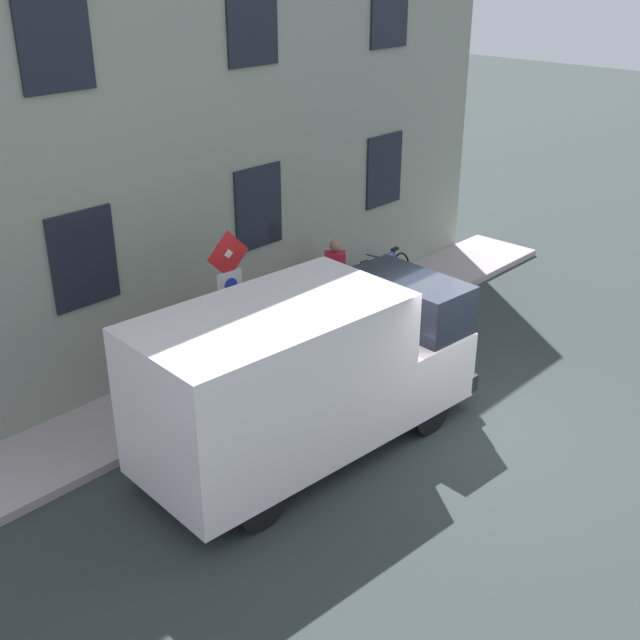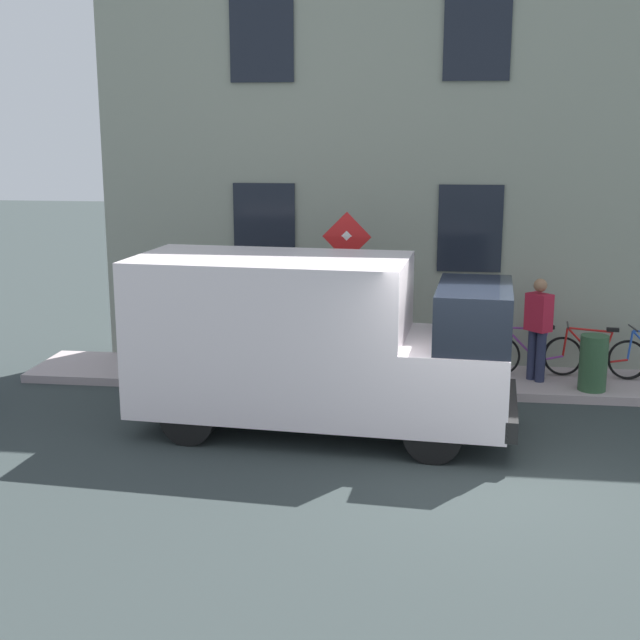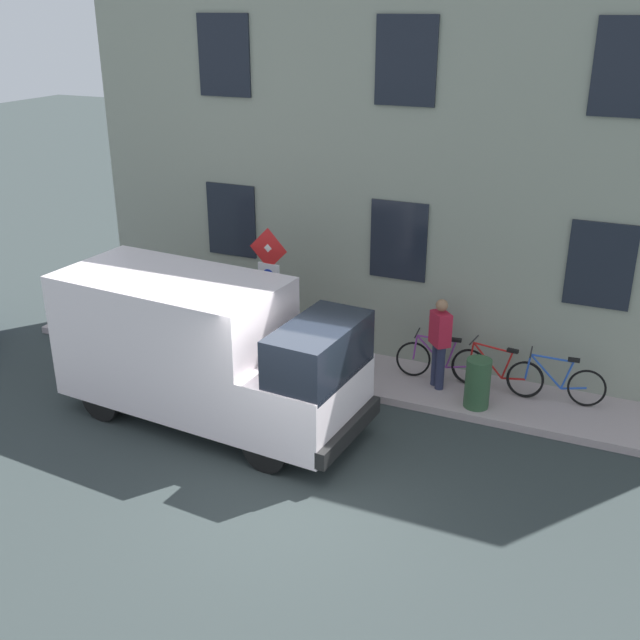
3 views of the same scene
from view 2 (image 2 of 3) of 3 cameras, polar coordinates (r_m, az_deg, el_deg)
The scene contains 9 objects.
ground_plane at distance 11.19m, azimuth 10.54°, elevation -9.76°, with size 80.00×80.00×0.00m, color #2E3736.
sidewalk_slab at distance 14.65m, azimuth 9.78°, elevation -4.05°, with size 1.68×15.10×0.14m, color #AB9B9C.
building_facade at distance 15.24m, azimuth 10.16°, elevation 11.60°, with size 0.75×13.10×8.01m.
sign_post_stacked at distance 13.65m, azimuth 1.80°, elevation 3.05°, with size 0.16×0.56×2.70m.
delivery_van at distance 11.96m, azimuth -0.45°, elevation -1.36°, with size 2.39×5.47×2.50m.
bicycle_red at distance 15.07m, azimuth 17.92°, elevation -2.28°, with size 0.46×1.72×0.89m.
bicycle_purple at distance 14.90m, azimuth 13.98°, elevation -2.20°, with size 0.46×1.72×0.89m.
pedestrian at distance 14.46m, azimuth 14.39°, elevation -0.38°, with size 0.47×0.46×1.72m.
litter_bin at distance 14.27m, azimuth 17.82°, elevation -2.75°, with size 0.44×0.44×0.90m, color #2D5133.
Camera 2 is at (-10.34, 0.72, 4.20)m, focal length 47.80 mm.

